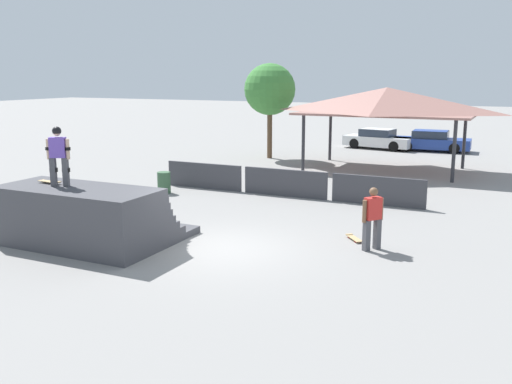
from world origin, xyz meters
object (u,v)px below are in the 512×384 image
at_px(skateboard_on_deck, 50,182).
at_px(trash_bin, 164,183).
at_px(bystander_walking, 373,215).
at_px(parked_car_white, 378,139).
at_px(skater_on_deck, 58,152).
at_px(parked_car_blue, 432,141).
at_px(tree_beside_pavilion, 270,90).
at_px(skateboard_on_ground, 354,238).

distance_m(skateboard_on_deck, trash_bin, 7.06).
height_order(bystander_walking, trash_bin, bystander_walking).
bearing_deg(parked_car_white, trash_bin, -94.24).
height_order(skater_on_deck, parked_car_blue, skater_on_deck).
distance_m(tree_beside_pavilion, parked_car_blue, 11.03).
relative_size(skateboard_on_ground, tree_beside_pavilion, 0.14).
xyz_separation_m(tree_beside_pavilion, trash_bin, (0.21, -10.76, -3.40)).
xyz_separation_m(skateboard_on_deck, bystander_walking, (8.41, 2.99, -0.74)).
bearing_deg(tree_beside_pavilion, trash_bin, -88.86).
bearing_deg(tree_beside_pavilion, parked_car_blue, 42.21).
relative_size(tree_beside_pavilion, trash_bin, 6.20).
bearing_deg(parked_car_blue, skater_on_deck, -106.36).
relative_size(skater_on_deck, parked_car_blue, 0.35).
bearing_deg(parked_car_blue, trash_bin, -115.55).
bearing_deg(skateboard_on_ground, skater_on_deck, 77.96).
bearing_deg(skateboard_on_deck, skater_on_deck, -7.92).
xyz_separation_m(skater_on_deck, tree_beside_pavilion, (-1.67, 17.77, 1.25)).
relative_size(skateboard_on_deck, trash_bin, 0.93).
bearing_deg(skateboard_on_deck, bystander_walking, 26.12).
bearing_deg(parked_car_white, bystander_walking, -67.10).
bearing_deg(skateboard_on_ground, parked_car_white, -28.29).
xyz_separation_m(bystander_walking, skateboard_on_ground, (-0.69, 0.72, -0.89)).
height_order(bystander_walking, parked_car_white, bystander_walking).
distance_m(skateboard_on_deck, tree_beside_pavilion, 17.81).
bearing_deg(bystander_walking, skater_on_deck, -33.32).
relative_size(skateboard_on_ground, trash_bin, 0.86).
bearing_deg(parked_car_white, parked_car_blue, 15.74).
xyz_separation_m(bystander_walking, trash_bin, (-9.36, 3.90, -0.53)).
height_order(skateboard_on_deck, trash_bin, skateboard_on_deck).
bearing_deg(skateboard_on_deck, trash_bin, 104.47).
height_order(bystander_walking, skateboard_on_ground, bystander_walking).
bearing_deg(skateboard_on_ground, bystander_walking, -176.13).
bearing_deg(tree_beside_pavilion, skateboard_on_ground, -57.48).
height_order(parked_car_white, parked_car_blue, same).
relative_size(trash_bin, parked_car_white, 0.19).
distance_m(bystander_walking, trash_bin, 10.15).
bearing_deg(trash_bin, parked_car_blue, 66.93).
distance_m(trash_bin, parked_car_blue, 19.40).
relative_size(bystander_walking, parked_car_blue, 0.37).
xyz_separation_m(skater_on_deck, trash_bin, (-1.46, 7.01, -2.15)).
distance_m(skater_on_deck, skateboard_on_deck, 1.02).
distance_m(skater_on_deck, parked_car_blue, 25.68).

